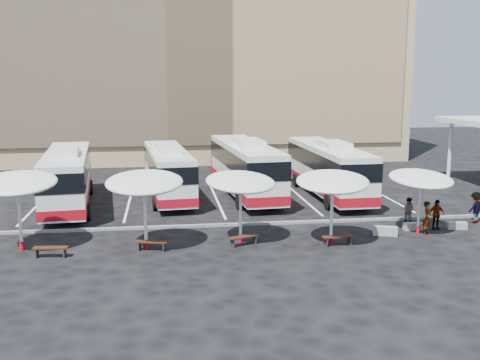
{
  "coord_description": "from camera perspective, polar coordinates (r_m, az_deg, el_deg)",
  "views": [
    {
      "loc": [
        -3.63,
        -30.38,
        8.37
      ],
      "look_at": [
        1.0,
        3.0,
        2.2
      ],
      "focal_mm": 42.0,
      "sensor_mm": 36.0,
      "label": 1
    }
  ],
  "objects": [
    {
      "name": "sandstone_building",
      "position": [
        62.5,
        -4.69,
        14.24
      ],
      "size": [
        42.0,
        18.25,
        29.6
      ],
      "color": "tan",
      "rests_on": "ground"
    },
    {
      "name": "sunshade_0",
      "position": [
        29.06,
        -21.69,
        -0.32
      ],
      "size": [
        3.78,
        3.83,
        3.94
      ],
      "rotation": [
        0.0,
        0.0,
        -0.0
      ],
      "color": "silver",
      "rests_on": "ground"
    },
    {
      "name": "bus_3",
      "position": [
        40.45,
        8.95,
        1.27
      ],
      "size": [
        3.23,
        12.77,
        4.03
      ],
      "rotation": [
        0.0,
        0.0,
        0.03
      ],
      "color": "silver",
      "rests_on": "ground"
    },
    {
      "name": "sunshade_3",
      "position": [
        28.34,
        9.39,
        -0.19
      ],
      "size": [
        4.37,
        4.41,
        3.82
      ],
      "rotation": [
        0.0,
        0.0,
        -0.23
      ],
      "color": "silver",
      "rests_on": "ground"
    },
    {
      "name": "bay_lines",
      "position": [
        39.45,
        -2.44,
        -1.88
      ],
      "size": [
        24.15,
        12.0,
        0.01
      ],
      "color": "white",
      "rests_on": "ground"
    },
    {
      "name": "passenger_3",
      "position": [
        35.39,
        22.79,
        -2.6
      ],
      "size": [
        1.36,
        1.09,
        1.84
      ],
      "primitive_type": "imported",
      "rotation": [
        0.0,
        0.0,
        3.54
      ],
      "color": "black",
      "rests_on": "ground"
    },
    {
      "name": "sunshade_2",
      "position": [
        28.36,
        0.05,
        -0.22
      ],
      "size": [
        4.43,
        4.46,
        3.71
      ],
      "rotation": [
        0.0,
        0.0,
        0.29
      ],
      "color": "silver",
      "rests_on": "ground"
    },
    {
      "name": "ground",
      "position": [
        31.72,
        -1.05,
        -4.93
      ],
      "size": [
        120.0,
        120.0,
        0.0
      ],
      "primitive_type": "plane",
      "color": "black",
      "rests_on": "ground"
    },
    {
      "name": "conc_bench_2",
      "position": [
        33.76,
        21.17,
        -4.35
      ],
      "size": [
        1.1,
        0.48,
        0.4
      ],
      "primitive_type": "cube",
      "rotation": [
        0.0,
        0.0,
        -0.12
      ],
      "color": "gray",
      "rests_on": "ground"
    },
    {
      "name": "wood_bench_2",
      "position": [
        28.48,
        0.37,
        -5.94
      ],
      "size": [
        1.62,
        0.96,
        0.48
      ],
      "rotation": [
        0.0,
        0.0,
        0.37
      ],
      "color": "black",
      "rests_on": "ground"
    },
    {
      "name": "sunshade_4",
      "position": [
        31.54,
        17.92,
        0.09
      ],
      "size": [
        3.79,
        3.83,
        3.55
      ],
      "rotation": [
        0.0,
        0.0,
        0.13
      ],
      "color": "silver",
      "rests_on": "ground"
    },
    {
      "name": "conc_bench_0",
      "position": [
        31.25,
        14.53,
        -5.04
      ],
      "size": [
        1.36,
        0.84,
        0.48
      ],
      "primitive_type": "cube",
      "rotation": [
        0.0,
        0.0,
        -0.35
      ],
      "color": "gray",
      "rests_on": "ground"
    },
    {
      "name": "wood_bench_0",
      "position": [
        28.1,
        -18.69,
        -6.7
      ],
      "size": [
        1.66,
        0.6,
        0.5
      ],
      "rotation": [
        0.0,
        0.0,
        -0.1
      ],
      "color": "black",
      "rests_on": "ground"
    },
    {
      "name": "curb_divider",
      "position": [
        32.18,
        -1.16,
        -4.56
      ],
      "size": [
        34.0,
        0.25,
        0.15
      ],
      "primitive_type": "cube",
      "color": "black",
      "rests_on": "ground"
    },
    {
      "name": "conc_bench_1",
      "position": [
        32.77,
        17.16,
        -4.52
      ],
      "size": [
        1.12,
        0.44,
        0.41
      ],
      "primitive_type": "cube",
      "rotation": [
        0.0,
        0.0,
        0.07
      ],
      "color": "gray",
      "rests_on": "ground"
    },
    {
      "name": "passenger_1",
      "position": [
        34.03,
        16.74,
        -2.97
      ],
      "size": [
        0.95,
        0.95,
        1.55
      ],
      "primitive_type": "imported",
      "rotation": [
        0.0,
        0.0,
        2.36
      ],
      "color": "black",
      "rests_on": "ground"
    },
    {
      "name": "bus_0",
      "position": [
        38.3,
        -17.15,
        0.4
      ],
      "size": [
        3.86,
        12.79,
        4.0
      ],
      "rotation": [
        0.0,
        0.0,
        0.1
      ],
      "color": "silver",
      "rests_on": "ground"
    },
    {
      "name": "wood_bench_3",
      "position": [
        28.89,
        9.91,
        -5.84
      ],
      "size": [
        1.64,
        0.6,
        0.49
      ],
      "rotation": [
        0.0,
        0.0,
        0.11
      ],
      "color": "black",
      "rests_on": "ground"
    },
    {
      "name": "passenger_2",
      "position": [
        33.15,
        19.3,
        -3.33
      ],
      "size": [
        1.01,
        0.46,
        1.7
      ],
      "primitive_type": "imported",
      "rotation": [
        0.0,
        0.0,
        0.05
      ],
      "color": "black",
      "rests_on": "ground"
    },
    {
      "name": "bus_2",
      "position": [
        40.16,
        0.53,
        1.43
      ],
      "size": [
        3.83,
        13.3,
        4.16
      ],
      "rotation": [
        0.0,
        0.0,
        0.08
      ],
      "color": "silver",
      "rests_on": "ground"
    },
    {
      "name": "passenger_0",
      "position": [
        31.9,
        18.48,
        -3.69
      ],
      "size": [
        0.75,
        0.79,
        1.82
      ],
      "primitive_type": "imported",
      "rotation": [
        0.0,
        0.0,
        0.91
      ],
      "color": "black",
      "rests_on": "ground"
    },
    {
      "name": "sunshade_1",
      "position": [
        27.58,
        -9.69,
        -0.26
      ],
      "size": [
        3.97,
        4.02,
        3.94
      ],
      "rotation": [
        0.0,
        0.0,
        -0.06
      ],
      "color": "silver",
      "rests_on": "ground"
    },
    {
      "name": "bus_1",
      "position": [
        39.86,
        -7.34,
        0.99
      ],
      "size": [
        3.6,
        12.1,
        3.78
      ],
      "rotation": [
        0.0,
        0.0,
        0.09
      ],
      "color": "silver",
      "rests_on": "ground"
    },
    {
      "name": "wood_bench_1",
      "position": [
        27.99,
        -8.97,
        -6.38
      ],
      "size": [
        1.6,
        0.75,
        0.47
      ],
      "rotation": [
        0.0,
        0.0,
        -0.23
      ],
      "color": "black",
      "rests_on": "ground"
    }
  ]
}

